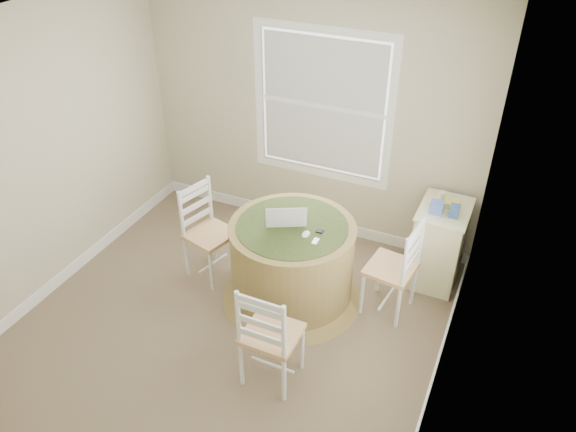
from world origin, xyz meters
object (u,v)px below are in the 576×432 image
at_px(laptop, 286,219).
at_px(chair_near, 272,333).
at_px(corner_chest, 439,244).
at_px(chair_left, 210,234).
at_px(round_table, 292,260).
at_px(chair_right, 391,268).

bearing_deg(laptop, chair_near, 81.25).
relative_size(laptop, corner_chest, 0.56).
bearing_deg(chair_left, laptop, -71.72).
height_order(round_table, chair_near, chair_near).
bearing_deg(chair_near, laptop, -71.50).
xyz_separation_m(chair_right, laptop, (-0.94, -0.18, 0.37)).
distance_m(round_table, laptop, 0.41).
xyz_separation_m(round_table, corner_chest, (1.16, 0.83, -0.03)).
bearing_deg(chair_right, laptop, -71.70).
xyz_separation_m(chair_near, laptop, (-0.32, 0.97, 0.37)).
bearing_deg(chair_near, round_table, -75.29).
bearing_deg(round_table, chair_left, 176.96).
bearing_deg(corner_chest, round_table, -143.91).
distance_m(chair_right, corner_chest, 0.69).
distance_m(chair_left, chair_near, 1.44).
relative_size(chair_right, laptop, 2.08).
bearing_deg(corner_chest, chair_near, -116.94).
distance_m(chair_near, corner_chest, 1.99).
bearing_deg(laptop, round_table, 128.78).
relative_size(chair_near, laptop, 2.08).
height_order(round_table, laptop, laptop).
xyz_separation_m(round_table, chair_right, (0.86, 0.21, 0.03)).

